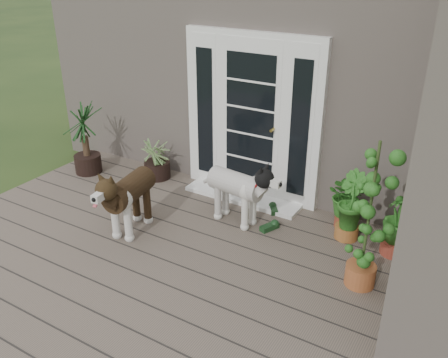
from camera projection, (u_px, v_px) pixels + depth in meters
The scene contains 14 objects.
deck at pixel (164, 288), 4.79m from camera, with size 6.20×4.60×0.12m, color #6B5B4C.
house_main at pixel (325, 62), 7.43m from camera, with size 7.40×4.00×3.10m, color #665E54.
door_unit at pixel (251, 118), 6.09m from camera, with size 1.90×0.14×2.15m, color white.
door_step at pixel (243, 197), 6.39m from camera, with size 1.60×0.40×0.05m, color white.
brindle_dog at pixel (131, 201), 5.51m from camera, with size 0.40×0.94×0.79m, color #392615, non-canonical shape.
white_dog at pixel (236, 194), 5.70m from camera, with size 0.39×0.90×0.75m, color white, non-canonical shape.
spider_plant at pixel (157, 156), 6.86m from camera, with size 0.63×0.63×0.67m, color #ABBC74, non-canonical shape.
yucca at pixel (85, 138), 6.94m from camera, with size 0.74×0.74×1.07m, color black, non-canonical shape.
herb_a at pixel (347, 204), 5.62m from camera, with size 0.49×0.49×0.62m, color #275D1A.
herb_b at pixel (348, 215), 5.40m from camera, with size 0.40×0.40×0.60m, color #154C16.
herb_c at pixel (397, 229), 5.11m from camera, with size 0.39×0.39×0.61m, color #1F631C.
sapling at pixel (369, 215), 4.42m from camera, with size 0.47×0.47×1.58m, color #224C15, non-canonical shape.
clog_left at pixel (274, 209), 6.06m from camera, with size 0.12×0.26×0.08m, color black, non-canonical shape.
clog_right at pixel (269, 226), 5.67m from camera, with size 0.13×0.28×0.08m, color #163819, non-canonical shape.
Camera 1 is at (2.50, -2.58, 3.12)m, focal length 38.26 mm.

